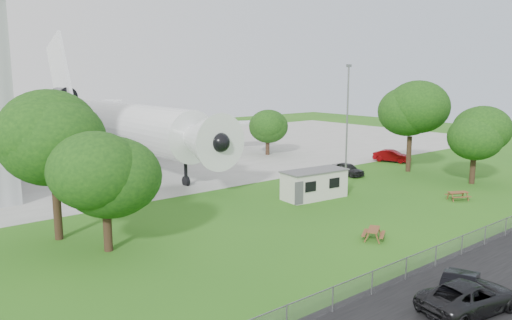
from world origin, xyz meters
TOP-DOWN VIEW (x-y plane):
  - ground at (0.00, 0.00)m, footprint 160.00×160.00m
  - asphalt_strip at (0.00, -13.00)m, footprint 120.00×8.00m
  - concrete_apron at (0.00, 38.00)m, footprint 120.00×46.00m
  - airliner at (-2.00, 35.86)m, footprint 46.36×47.73m
  - site_cabin at (4.41, 6.63)m, footprint 6.87×3.29m
  - picnic_west at (-0.85, -4.11)m, footprint 2.32×2.21m
  - picnic_east at (13.91, -2.14)m, footprint 2.29×2.16m
  - fence at (0.00, -9.50)m, footprint 58.00×0.04m
  - lamp_mast at (8.20, 6.20)m, footprint 0.16×0.16m
  - tree_west_big at (-17.56, 9.72)m, footprint 7.42×7.42m
  - tree_west_small at (-15.86, 5.36)m, footprint 7.32×7.32m
  - tree_east_front at (21.52, 0.51)m, footprint 6.93×6.93m
  - tree_east_back at (22.06, 8.53)m, footprint 7.91×7.91m
  - tree_far_apron at (17.16, 28.04)m, footprint 5.57×5.57m
  - car_centre_sedan at (-4.97, -12.61)m, footprint 4.65×3.02m
  - car_west_estate at (-5.90, -13.62)m, footprint 5.77×3.38m
  - car_ne_hatch at (14.80, 11.50)m, footprint 1.93×4.19m
  - car_ne_sedan at (25.91, 13.55)m, footprint 3.07×4.94m
  - car_apron_van at (-9.07, 16.59)m, footprint 4.77×2.96m

SIDE VIEW (x-z plane):
  - ground at x=0.00m, z-range 0.00..0.00m
  - picnic_west at x=-0.85m, z-range -0.38..0.38m
  - picnic_east at x=13.91m, z-range -0.38..0.38m
  - fence at x=0.00m, z-range -0.65..0.65m
  - asphalt_strip at x=0.00m, z-range 0.00..0.02m
  - concrete_apron at x=0.00m, z-range 0.00..0.03m
  - car_apron_van at x=-9.07m, z-range 0.00..1.29m
  - car_ne_hatch at x=14.80m, z-range 0.00..1.39m
  - car_centre_sedan at x=-4.97m, z-range 0.00..1.45m
  - car_west_estate at x=-5.90m, z-range 0.00..1.51m
  - car_ne_sedan at x=25.91m, z-range 0.00..1.54m
  - site_cabin at x=4.41m, z-range 0.00..2.62m
  - tree_far_apron at x=17.16m, z-range 0.77..7.89m
  - tree_west_small at x=-15.86m, z-range 0.63..9.21m
  - tree_east_front at x=21.52m, z-range 0.84..9.47m
  - airliner at x=-2.00m, z-range -3.57..14.11m
  - lamp_mast at x=8.20m, z-range 0.00..12.00m
  - tree_west_big at x=-17.56m, z-range 1.62..12.30m
  - tree_east_back at x=22.06m, z-range 1.54..12.57m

